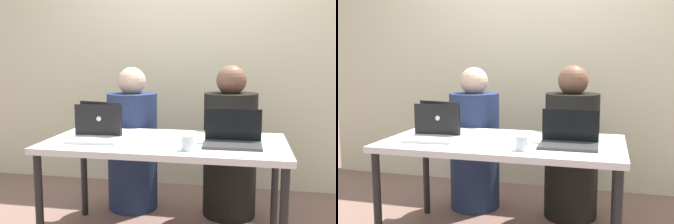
% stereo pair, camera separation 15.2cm
% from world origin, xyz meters
% --- Properties ---
extents(back_wall, '(4.50, 0.10, 2.40)m').
position_xyz_m(back_wall, '(0.00, 1.31, 1.20)').
color(back_wall, beige).
rests_on(back_wall, ground).
extents(desk, '(1.58, 0.80, 0.72)m').
position_xyz_m(desk, '(0.00, 0.00, 0.65)').
color(desk, silver).
rests_on(desk, ground).
extents(person_on_left, '(0.41, 0.41, 1.19)m').
position_xyz_m(person_on_left, '(-0.40, 0.59, 0.53)').
color(person_on_left, navy).
rests_on(person_on_left, ground).
extents(person_on_right, '(0.52, 0.52, 1.21)m').
position_xyz_m(person_on_right, '(0.40, 0.59, 0.54)').
color(person_on_right, black).
rests_on(person_on_right, ground).
extents(laptop_front_left, '(0.35, 0.28, 0.23)m').
position_xyz_m(laptop_front_left, '(-0.46, -0.07, 0.77)').
color(laptop_front_left, silver).
rests_on(laptop_front_left, desk).
extents(laptop_front_right, '(0.36, 0.26, 0.22)m').
position_xyz_m(laptop_front_right, '(0.44, -0.06, 0.77)').
color(laptop_front_right, '#393737').
rests_on(laptop_front_right, desk).
extents(laptop_back_left, '(0.36, 0.31, 0.25)m').
position_xyz_m(laptop_back_left, '(-0.45, 0.10, 0.77)').
color(laptop_back_left, silver).
rests_on(laptop_back_left, desk).
extents(water_glass_right, '(0.08, 0.08, 0.09)m').
position_xyz_m(water_glass_right, '(0.18, -0.25, 0.75)').
color(water_glass_right, silver).
rests_on(water_glass_right, desk).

